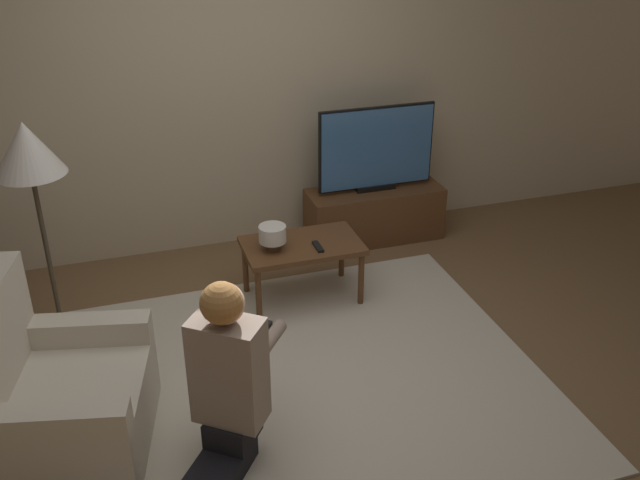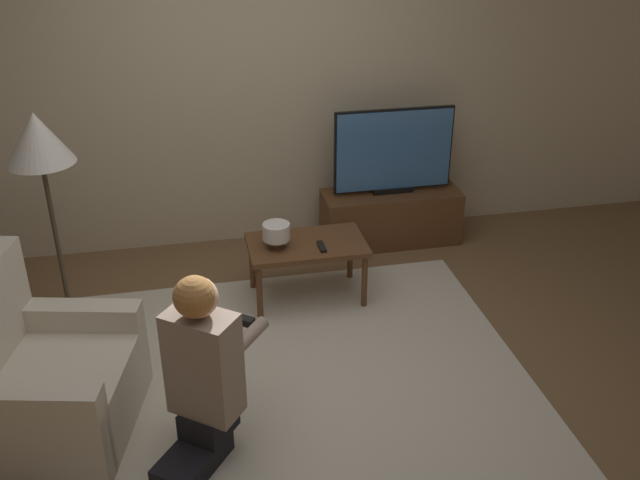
{
  "view_description": "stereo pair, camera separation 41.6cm",
  "coord_description": "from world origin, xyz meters",
  "px_view_note": "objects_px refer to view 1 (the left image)",
  "views": [
    {
      "loc": [
        -0.94,
        -3.17,
        2.64
      ],
      "look_at": [
        0.26,
        0.57,
        0.61
      ],
      "focal_mm": 40.0,
      "sensor_mm": 36.0,
      "label": 1
    },
    {
      "loc": [
        -0.54,
        -3.28,
        2.64
      ],
      "look_at": [
        0.26,
        0.57,
        0.61
      ],
      "focal_mm": 40.0,
      "sensor_mm": 36.0,
      "label": 2
    }
  ],
  "objects_px": {
    "coffee_table": "(302,250)",
    "table_lamp": "(273,235)",
    "tv": "(376,149)",
    "armchair": "(57,403)",
    "floor_lamp": "(29,159)",
    "person_kneeling": "(228,376)"
  },
  "relations": [
    {
      "from": "floor_lamp",
      "to": "table_lamp",
      "type": "height_order",
      "value": "floor_lamp"
    },
    {
      "from": "coffee_table",
      "to": "floor_lamp",
      "type": "relative_size",
      "value": 0.56
    },
    {
      "from": "armchair",
      "to": "person_kneeling",
      "type": "xyz_separation_m",
      "value": [
        0.81,
        -0.34,
        0.23
      ]
    },
    {
      "from": "coffee_table",
      "to": "table_lamp",
      "type": "xyz_separation_m",
      "value": [
        -0.21,
        -0.03,
        0.16
      ]
    },
    {
      "from": "floor_lamp",
      "to": "coffee_table",
      "type": "bearing_deg",
      "value": -3.22
    },
    {
      "from": "table_lamp",
      "to": "tv",
      "type": "bearing_deg",
      "value": 36.16
    },
    {
      "from": "armchair",
      "to": "table_lamp",
      "type": "xyz_separation_m",
      "value": [
        1.37,
        0.99,
        0.24
      ]
    },
    {
      "from": "floor_lamp",
      "to": "table_lamp",
      "type": "distance_m",
      "value": 1.53
    },
    {
      "from": "person_kneeling",
      "to": "table_lamp",
      "type": "height_order",
      "value": "person_kneeling"
    },
    {
      "from": "coffee_table",
      "to": "table_lamp",
      "type": "relative_size",
      "value": 4.38
    },
    {
      "from": "person_kneeling",
      "to": "table_lamp",
      "type": "distance_m",
      "value": 1.45
    },
    {
      "from": "person_kneeling",
      "to": "tv",
      "type": "bearing_deg",
      "value": -89.96
    },
    {
      "from": "coffee_table",
      "to": "armchair",
      "type": "relative_size",
      "value": 0.78
    },
    {
      "from": "tv",
      "to": "floor_lamp",
      "type": "bearing_deg",
      "value": -165.34
    },
    {
      "from": "coffee_table",
      "to": "table_lamp",
      "type": "distance_m",
      "value": 0.26
    },
    {
      "from": "tv",
      "to": "coffee_table",
      "type": "distance_m",
      "value": 1.15
    },
    {
      "from": "tv",
      "to": "table_lamp",
      "type": "height_order",
      "value": "tv"
    },
    {
      "from": "tv",
      "to": "coffee_table",
      "type": "bearing_deg",
      "value": -138.49
    },
    {
      "from": "tv",
      "to": "coffee_table",
      "type": "height_order",
      "value": "tv"
    },
    {
      "from": "tv",
      "to": "armchair",
      "type": "xyz_separation_m",
      "value": [
        -2.39,
        -1.73,
        -0.47
      ]
    },
    {
      "from": "coffee_table",
      "to": "floor_lamp",
      "type": "bearing_deg",
      "value": 176.78
    },
    {
      "from": "coffee_table",
      "to": "person_kneeling",
      "type": "distance_m",
      "value": 1.57
    }
  ]
}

